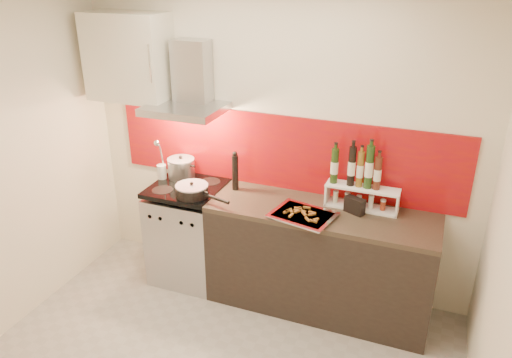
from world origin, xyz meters
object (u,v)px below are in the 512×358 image
at_px(stock_pot, 181,168).
at_px(saute_pan, 193,191).
at_px(counter, 319,259).
at_px(baking_tray, 303,215).
at_px(range_stove, 189,233).
at_px(pepper_mill, 235,171).

distance_m(stock_pot, saute_pan, 0.41).
bearing_deg(counter, baking_tray, -125.91).
bearing_deg(saute_pan, baking_tray, -0.01).
distance_m(range_stove, stock_pot, 0.59).
relative_size(stock_pot, pepper_mill, 0.70).
height_order(pepper_mill, baking_tray, pepper_mill).
relative_size(counter, stock_pot, 7.48).
distance_m(saute_pan, pepper_mill, 0.39).
distance_m(pepper_mill, baking_tray, 0.74).
distance_m(range_stove, pepper_mill, 0.76).
xyz_separation_m(range_stove, saute_pan, (0.14, -0.15, 0.52)).
relative_size(counter, saute_pan, 3.49).
bearing_deg(range_stove, baking_tray, -7.98).
height_order(stock_pot, baking_tray, stock_pot).
bearing_deg(saute_pan, pepper_mill, 44.95).
height_order(counter, saute_pan, saute_pan).
height_order(counter, pepper_mill, pepper_mill).
height_order(range_stove, counter, range_stove).
bearing_deg(pepper_mill, saute_pan, -135.05).
height_order(saute_pan, baking_tray, saute_pan).
bearing_deg(stock_pot, pepper_mill, -4.13).
bearing_deg(saute_pan, counter, 8.45).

